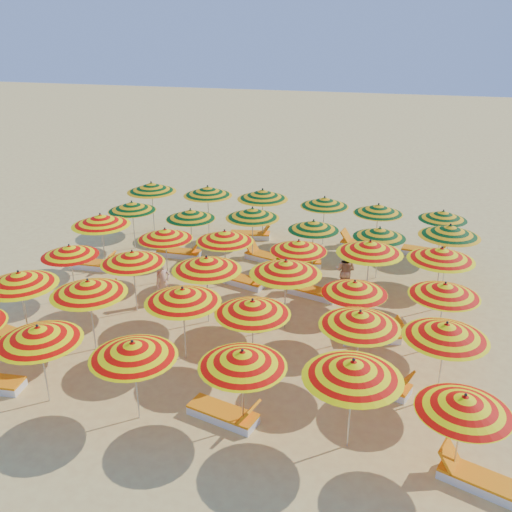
% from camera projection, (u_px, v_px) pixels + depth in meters
% --- Properties ---
extents(ground, '(120.00, 120.00, 0.00)m').
position_uv_depth(ground, '(252.00, 306.00, 18.74)').
color(ground, '#EACC68').
rests_on(ground, ground).
extents(umbrella_1, '(2.34, 2.34, 2.16)m').
position_uv_depth(umbrella_1, '(38.00, 334.00, 13.39)').
color(umbrella_1, silver).
rests_on(umbrella_1, ground).
extents(umbrella_2, '(2.15, 2.15, 2.14)m').
position_uv_depth(umbrella_2, '(133.00, 350.00, 12.80)').
color(umbrella_2, silver).
rests_on(umbrella_2, ground).
extents(umbrella_3, '(2.60, 2.60, 2.11)m').
position_uv_depth(umbrella_3, '(242.00, 359.00, 12.49)').
color(umbrella_3, silver).
rests_on(umbrella_3, ground).
extents(umbrella_4, '(2.59, 2.59, 2.28)m').
position_uv_depth(umbrella_4, '(353.00, 369.00, 11.86)').
color(umbrella_4, silver).
rests_on(umbrella_4, ground).
extents(umbrella_5, '(2.37, 2.37, 2.02)m').
position_uv_depth(umbrella_5, '(464.00, 404.00, 11.16)').
color(umbrella_5, silver).
rests_on(umbrella_5, ground).
extents(umbrella_6, '(2.61, 2.61, 2.25)m').
position_uv_depth(umbrella_6, '(19.00, 279.00, 16.04)').
color(umbrella_6, silver).
rests_on(umbrella_6, ground).
extents(umbrella_7, '(2.25, 2.25, 2.23)m').
position_uv_depth(umbrella_7, '(88.00, 287.00, 15.57)').
color(umbrella_7, silver).
rests_on(umbrella_7, ground).
extents(umbrella_8, '(2.19, 2.19, 2.20)m').
position_uv_depth(umbrella_8, '(183.00, 295.00, 15.18)').
color(umbrella_8, silver).
rests_on(umbrella_8, ground).
extents(umbrella_9, '(2.16, 2.16, 2.12)m').
position_uv_depth(umbrella_9, '(253.00, 307.00, 14.71)').
color(umbrella_9, silver).
rests_on(umbrella_9, ground).
extents(umbrella_10, '(2.22, 2.22, 2.16)m').
position_uv_depth(umbrella_10, '(360.00, 319.00, 14.06)').
color(umbrella_10, silver).
rests_on(umbrella_10, ground).
extents(umbrella_11, '(2.21, 2.21, 2.17)m').
position_uv_depth(umbrella_11, '(446.00, 331.00, 13.51)').
color(umbrella_11, silver).
rests_on(umbrella_11, ground).
extents(umbrella_12, '(1.87, 1.87, 1.98)m').
position_uv_depth(umbrella_12, '(70.00, 251.00, 18.62)').
color(umbrella_12, silver).
rests_on(umbrella_12, ground).
extents(umbrella_13, '(2.31, 2.31, 2.14)m').
position_uv_depth(umbrella_13, '(132.00, 257.00, 17.75)').
color(umbrella_13, silver).
rests_on(umbrella_13, ground).
extents(umbrella_14, '(2.52, 2.52, 2.24)m').
position_uv_depth(umbrella_14, '(207.00, 264.00, 17.06)').
color(umbrella_14, silver).
rests_on(umbrella_14, ground).
extents(umbrella_15, '(2.17, 2.17, 2.29)m').
position_uv_depth(umbrella_15, '(286.00, 267.00, 16.69)').
color(umbrella_15, silver).
rests_on(umbrella_15, ground).
extents(umbrella_16, '(2.50, 2.50, 2.00)m').
position_uv_depth(umbrella_16, '(355.00, 287.00, 16.05)').
color(umbrella_16, silver).
rests_on(umbrella_16, ground).
extents(umbrella_17, '(2.47, 2.47, 2.09)m').
position_uv_depth(umbrella_17, '(445.00, 290.00, 15.73)').
color(umbrella_17, silver).
rests_on(umbrella_17, ground).
extents(umbrella_18, '(2.80, 2.80, 2.26)m').
position_uv_depth(umbrella_18, '(101.00, 220.00, 20.71)').
color(umbrella_18, silver).
rests_on(umbrella_18, ground).
extents(umbrella_19, '(2.13, 2.13, 2.05)m').
position_uv_depth(umbrella_19, '(165.00, 234.00, 19.89)').
color(umbrella_19, silver).
rests_on(umbrella_19, ground).
extents(umbrella_20, '(2.19, 2.19, 2.11)m').
position_uv_depth(umbrella_20, '(225.00, 236.00, 19.55)').
color(umbrella_20, silver).
rests_on(umbrella_20, ground).
extents(umbrella_21, '(2.01, 2.01, 2.03)m').
position_uv_depth(umbrella_21, '(299.00, 246.00, 18.90)').
color(umbrella_21, silver).
rests_on(umbrella_21, ground).
extents(umbrella_22, '(2.66, 2.66, 2.27)m').
position_uv_depth(umbrella_22, '(370.00, 247.00, 18.20)').
color(umbrella_22, silver).
rests_on(umbrella_22, ground).
extents(umbrella_23, '(2.29, 2.29, 2.22)m').
position_uv_depth(umbrella_23, '(441.00, 254.00, 17.79)').
color(umbrella_23, silver).
rests_on(umbrella_23, ground).
extents(umbrella_24, '(2.01, 2.01, 2.04)m').
position_uv_depth(umbrella_24, '(132.00, 206.00, 22.84)').
color(umbrella_24, silver).
rests_on(umbrella_24, ground).
extents(umbrella_25, '(2.38, 2.38, 2.04)m').
position_uv_depth(umbrella_25, '(191.00, 214.00, 21.93)').
color(umbrella_25, silver).
rests_on(umbrella_25, ground).
extents(umbrella_26, '(2.17, 2.17, 2.19)m').
position_uv_depth(umbrella_26, '(252.00, 213.00, 21.64)').
color(umbrella_26, silver).
rests_on(umbrella_26, ground).
extents(umbrella_27, '(2.44, 2.44, 2.01)m').
position_uv_depth(umbrella_27, '(314.00, 225.00, 20.83)').
color(umbrella_27, silver).
rests_on(umbrella_27, ground).
extents(umbrella_28, '(2.33, 2.33, 2.00)m').
position_uv_depth(umbrella_28, '(380.00, 233.00, 20.14)').
color(umbrella_28, silver).
rests_on(umbrella_28, ground).
extents(umbrella_29, '(2.29, 2.29, 2.24)m').
position_uv_depth(umbrella_29, '(450.00, 231.00, 19.69)').
color(umbrella_29, silver).
rests_on(umbrella_29, ground).
extents(umbrella_30, '(2.52, 2.52, 2.26)m').
position_uv_depth(umbrella_30, '(151.00, 187.00, 24.72)').
color(umbrella_30, silver).
rests_on(umbrella_30, ground).
extents(umbrella_31, '(2.20, 2.20, 2.22)m').
position_uv_depth(umbrella_31, '(208.00, 191.00, 24.32)').
color(umbrella_31, silver).
rests_on(umbrella_31, ground).
extents(umbrella_32, '(2.55, 2.55, 2.27)m').
position_uv_depth(umbrella_32, '(263.00, 194.00, 23.71)').
color(umbrella_32, silver).
rests_on(umbrella_32, ground).
extents(umbrella_33, '(2.18, 2.18, 2.10)m').
position_uv_depth(umbrella_33, '(325.00, 202.00, 23.23)').
color(umbrella_33, silver).
rests_on(umbrella_33, ground).
extents(umbrella_34, '(2.35, 2.35, 2.07)m').
position_uv_depth(umbrella_34, '(378.00, 209.00, 22.43)').
color(umbrella_34, silver).
rests_on(umbrella_34, ground).
extents(umbrella_35, '(2.05, 2.05, 1.97)m').
position_uv_depth(umbrella_35, '(443.00, 215.00, 22.02)').
color(umbrella_35, silver).
rests_on(umbrella_35, ground).
extents(lounger_1, '(1.82, 0.99, 0.69)m').
position_uv_depth(lounger_1, '(225.00, 414.00, 13.41)').
color(lounger_1, white).
rests_on(lounger_1, ground).
extents(lounger_2, '(1.83, 1.12, 0.69)m').
position_uv_depth(lounger_2, '(480.00, 480.00, 11.48)').
color(lounger_2, white).
rests_on(lounger_2, ground).
extents(lounger_3, '(1.82, 0.96, 0.69)m').
position_uv_depth(lounger_3, '(11.00, 336.00, 16.73)').
color(lounger_3, white).
rests_on(lounger_3, ground).
extents(lounger_4, '(1.83, 1.12, 0.69)m').
position_uv_depth(lounger_4, '(378.00, 383.00, 14.54)').
color(lounger_4, white).
rests_on(lounger_4, ground).
extents(lounger_5, '(1.82, 0.97, 0.69)m').
position_uv_depth(lounger_5, '(92.00, 296.00, 19.12)').
color(lounger_5, white).
rests_on(lounger_5, ground).
extents(lounger_6, '(1.83, 1.08, 0.69)m').
position_uv_depth(lounger_6, '(372.00, 336.00, 16.70)').
color(lounger_6, white).
rests_on(lounger_6, ground).
extents(lounger_7, '(1.75, 0.64, 0.69)m').
position_uv_depth(lounger_7, '(94.00, 264.00, 21.57)').
color(lounger_7, white).
rests_on(lounger_7, ground).
extents(lounger_8, '(1.83, 1.05, 0.69)m').
position_uv_depth(lounger_8, '(243.00, 281.00, 20.22)').
color(lounger_8, white).
rests_on(lounger_8, ground).
extents(lounger_9, '(1.82, 1.03, 0.69)m').
position_uv_depth(lounger_9, '(312.00, 292.00, 19.42)').
color(lounger_9, white).
rests_on(lounger_9, ground).
extents(lounger_10, '(1.74, 0.61, 0.69)m').
position_uv_depth(lounger_10, '(180.00, 253.00, 22.64)').
color(lounger_10, white).
rests_on(lounger_10, ground).
extents(lounger_11, '(1.83, 1.10, 0.69)m').
position_uv_depth(lounger_11, '(265.00, 257.00, 22.26)').
color(lounger_11, white).
rests_on(lounger_11, ground).
extents(lounger_12, '(1.81, 0.92, 0.69)m').
position_uv_depth(lounger_12, '(300.00, 262.00, 21.75)').
color(lounger_12, white).
rests_on(lounger_12, ground).
extents(lounger_13, '(1.81, 0.88, 0.69)m').
position_uv_depth(lounger_13, '(251.00, 235.00, 24.54)').
color(lounger_13, white).
rests_on(lounger_13, ground).
extents(lounger_14, '(1.81, 0.90, 0.69)m').
position_uv_depth(lounger_14, '(361.00, 245.00, 23.45)').
color(lounger_14, white).
rests_on(lounger_14, ground).
extents(lounger_15, '(1.80, 0.84, 0.69)m').
position_uv_depth(lounger_15, '(425.00, 252.00, 22.72)').
color(lounger_15, white).
rests_on(lounger_15, ground).
extents(beachgoer_a, '(0.61, 0.63, 1.46)m').
position_uv_depth(beachgoer_a, '(163.00, 283.00, 18.72)').
color(beachgoer_a, tan).
rests_on(beachgoer_a, ground).
extents(beachgoer_b, '(0.86, 0.74, 1.54)m').
position_uv_depth(beachgoer_b, '(345.00, 271.00, 19.52)').
color(beachgoer_b, tan).
rests_on(beachgoer_b, ground).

